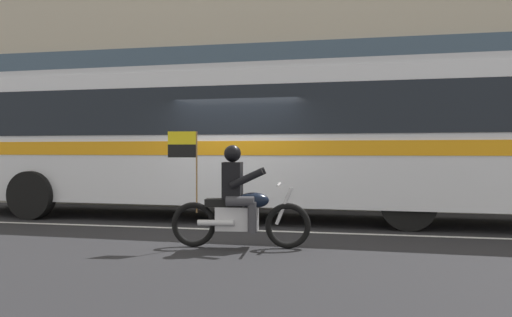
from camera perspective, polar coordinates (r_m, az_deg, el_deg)
name	(u,v)px	position (r m, az deg, el deg)	size (l,w,h in m)	color
ground_plane	(236,226)	(11.12, -2.03, -6.84)	(60.00, 60.00, 0.00)	black
sidewalk_curb	(282,200)	(16.07, 2.65, -4.21)	(28.00, 3.80, 0.15)	gray
lane_center_stripe	(228,230)	(10.55, -2.88, -7.24)	(26.60, 0.14, 0.01)	silver
office_building_facade	(294,9)	(18.83, 3.93, 14.93)	(28.00, 0.89, 12.13)	#B2A893
transit_bus	(232,132)	(12.29, -2.46, 2.69)	(13.51, 2.99, 3.22)	silver
motorcycle_with_rider	(239,204)	(8.55, -1.78, -4.66)	(2.19, 0.67, 1.78)	black
fire_hydrant	(262,186)	(15.18, 0.63, -2.82)	(0.22, 0.30, 0.75)	red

